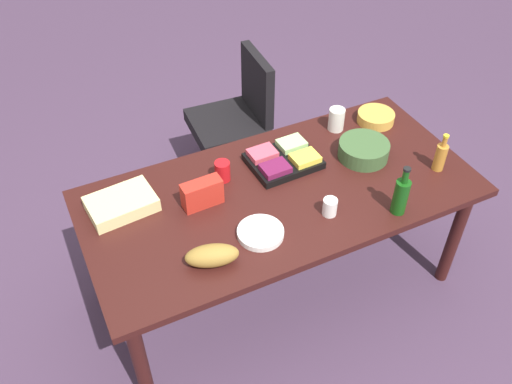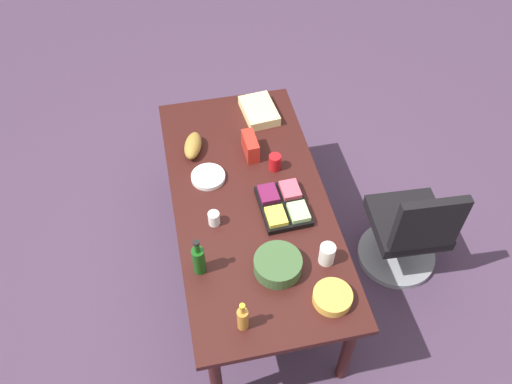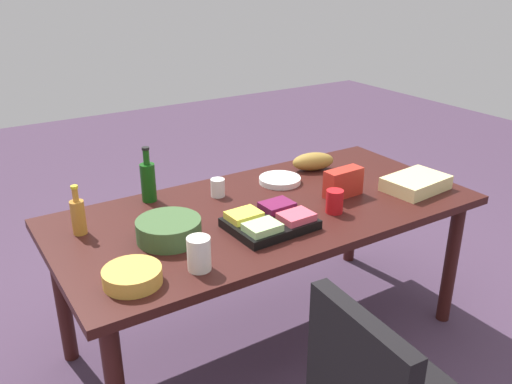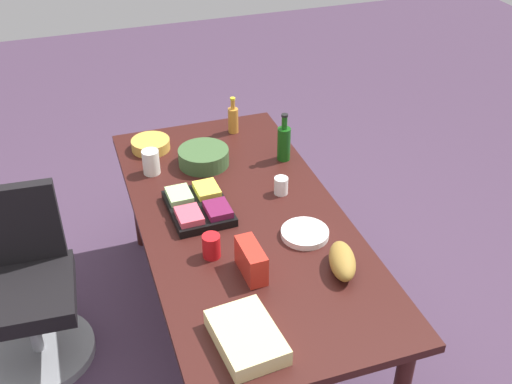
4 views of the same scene
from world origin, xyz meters
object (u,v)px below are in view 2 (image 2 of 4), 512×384
Objects in this scene: dressing_bottle at (243,318)px; red_solo_cup at (275,162)px; sheet_cake at (259,111)px; mayo_jar at (327,254)px; wine_bottle at (199,260)px; chip_bowl at (332,297)px; fruit_platter at (283,205)px; paper_plate_stack at (208,177)px; bread_loaf at (193,146)px; paper_cup at (214,218)px; chip_bag_red at (250,146)px; salad_bowl at (278,265)px; conference_table at (250,207)px; office_chair at (408,234)px.

red_solo_cup is at bearing -21.57° from dressing_bottle.
mayo_jar is at bearing -175.05° from sheet_cake.
mayo_jar is 1.30m from sheet_cake.
mayo_jar is at bearing -61.21° from dressing_bottle.
mayo_jar reaches higher than red_solo_cup.
chip_bowl is at bearing -116.70° from wine_bottle.
fruit_platter is 3.36× the size of red_solo_cup.
bread_loaf is at bearing 12.63° from paper_plate_stack.
wine_bottle is at bearing 120.54° from fruit_platter.
paper_cup is 0.62m from chip_bag_red.
salad_bowl reaches higher than paper_plate_stack.
conference_table is 0.87m from dressing_bottle.
chip_bowl is (-1.01, -0.52, 0.02)m from paper_plate_stack.
mayo_jar is at bearing -147.91° from conference_table.
office_chair is 1.23m from chip_bag_red.
mayo_jar is at bearing -148.78° from bread_loaf.
chip_bag_red is at bearing 11.42° from fruit_platter.
chip_bowl is (0.05, -0.50, -0.05)m from dressing_bottle.
wine_bottle is at bearing 167.53° from paper_plate_stack.
paper_cup is (-0.36, 0.46, -0.01)m from red_solo_cup.
office_chair is 2.45× the size of fruit_platter.
chip_bowl is 1.07× the size of chip_bag_red.
office_chair is 1.54m from wine_bottle.
mayo_jar is 0.60× the size of dressing_bottle.
bread_loaf is 0.58m from sheet_cake.
fruit_platter is 0.68m from chip_bowl.
paper_plate_stack reaches higher than conference_table.
fruit_platter is at bearing 19.52° from mayo_jar.
office_chair is 4.23× the size of chip_bowl.
conference_table is at bearing 168.21° from chip_bag_red.
red_solo_cup is at bearing 62.69° from office_chair.
red_solo_cup is 0.40× the size of wine_bottle.
office_chair reaches higher than conference_table.
fruit_platter is 1.72× the size of chip_bowl.
bread_loaf is 1.80× the size of mayo_jar.
chip_bowl is at bearing -159.47° from conference_table.
bread_loaf is at bearing 117.46° from sheet_cake.
chip_bag_red reaches higher than red_solo_cup.
fruit_platter is 0.87m from sheet_cake.
chip_bowl is (-1.54, -0.07, -0.00)m from sheet_cake.
fruit_platter is 0.45m from mayo_jar.
chip_bag_red is at bearing 38.33° from red_solo_cup.
fruit_platter reaches higher than chip_bowl.
dressing_bottle is (-0.72, 0.39, 0.05)m from fruit_platter.
bread_loaf reaches higher than chip_bowl.
bread_loaf is 1.20× the size of chip_bag_red.
red_solo_cup is (-0.53, 0.01, 0.02)m from sheet_cake.
salad_bowl is at bearing -101.37° from wine_bottle.
dressing_bottle reaches higher than red_solo_cup.
red_solo_cup is (0.76, -0.16, 0.01)m from salad_bowl.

